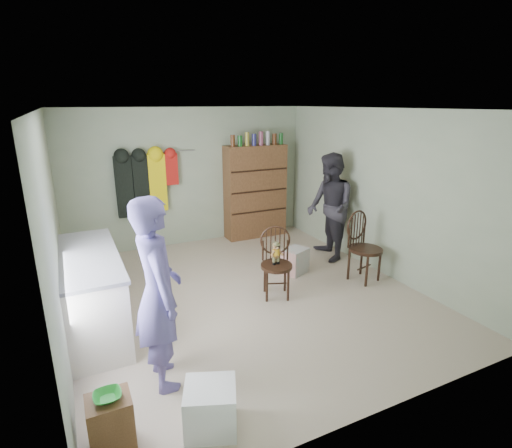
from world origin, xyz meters
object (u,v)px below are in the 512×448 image
chair_front (276,259)px  chair_far (362,244)px  counter (93,292)px  dresser (255,191)px

chair_front → chair_far: (1.40, -0.10, 0.03)m
counter → chair_far: (3.73, -0.26, 0.09)m
chair_far → dresser: (-0.53, 2.56, 0.35)m
chair_front → dresser: 2.63m
counter → dresser: 3.96m
counter → dresser: dresser is taller
counter → dresser: bearing=35.7°
chair_far → dresser: size_ratio=0.51×
counter → chair_far: bearing=-4.0°
counter → dresser: size_ratio=0.90×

